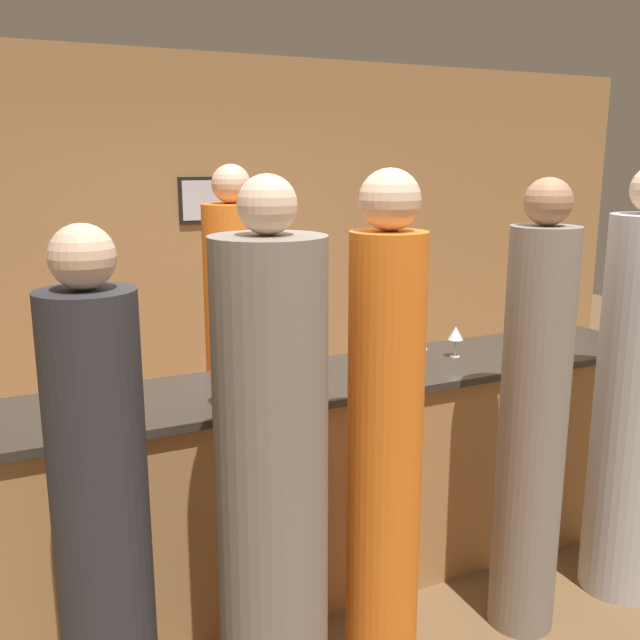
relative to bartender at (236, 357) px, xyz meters
The scene contains 16 objects.
ground_plane 1.31m from the bartender, 71.46° to the right, with size 14.00×14.00×0.00m, color brown.
back_wall 1.59m from the bartender, 79.18° to the left, with size 8.00×0.08×2.80m.
bar_counter 0.99m from the bartender, 71.46° to the right, with size 3.45×0.64×1.05m.
bartender is the anchor object (origin of this frame).
guest_0 1.73m from the bartender, 62.48° to the right, with size 0.29×0.29×1.98m.
guest_1 1.86m from the bartender, 122.07° to the right, with size 0.30×0.30×1.87m.
guest_2 2.08m from the bartender, 47.19° to the right, with size 0.36×0.36×2.03m.
guest_3 1.59m from the bartender, 88.61° to the right, with size 0.28×0.28×2.02m.
guest_4 1.67m from the bartender, 104.72° to the right, with size 0.39×0.39×2.00m.
wine_bottle_0 1.14m from the bartender, 111.75° to the right, with size 0.07×0.07×0.31m.
wine_bottle_1 0.79m from the bartender, 83.05° to the right, with size 0.07×0.07×0.32m.
ice_bucket 0.74m from the bartender, 98.89° to the right, with size 0.19×0.19×0.19m.
wine_glass_0 1.12m from the bartender, 53.52° to the right, with size 0.07×0.07×0.15m.
wine_glass_1 1.54m from the bartender, 42.45° to the right, with size 0.06×0.06×0.16m.
wine_glass_2 1.25m from the bartender, 42.77° to the right, with size 0.08×0.08×0.16m.
wine_glass_3 1.18m from the bartender, 70.39° to the right, with size 0.07×0.07×0.15m.
Camera 1 is at (-1.53, -2.87, 2.05)m, focal length 40.00 mm.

